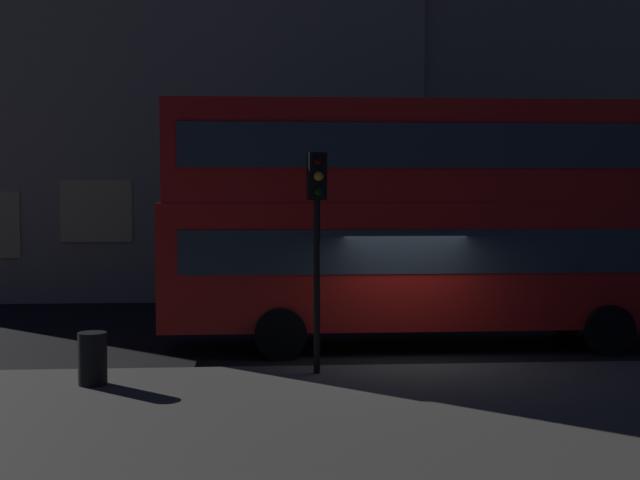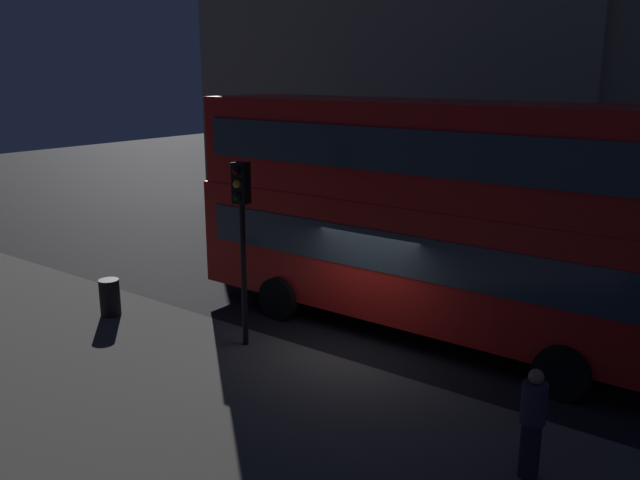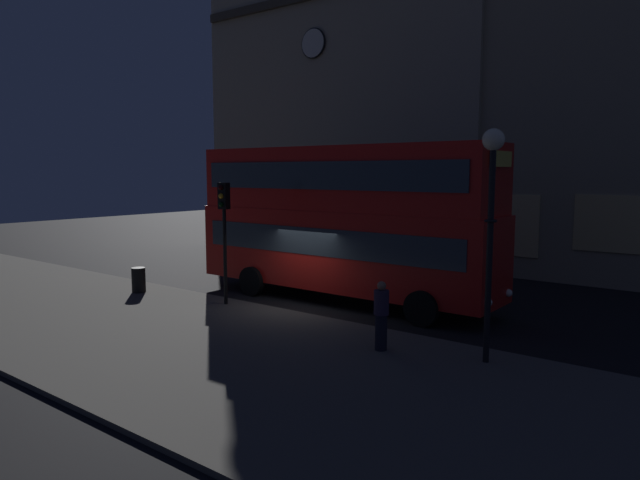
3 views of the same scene
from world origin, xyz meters
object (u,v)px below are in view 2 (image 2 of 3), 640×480
(double_decker_bus, at_px, (418,207))
(pedestrian, at_px, (532,422))
(litter_bin, at_px, (110,297))
(traffic_light_near_kerb, at_px, (242,216))

(double_decker_bus, bearing_deg, pedestrian, -44.81)
(double_decker_bus, relative_size, litter_bin, 12.50)
(double_decker_bus, height_order, pedestrian, double_decker_bus)
(pedestrian, xyz_separation_m, litter_bin, (-10.51, 0.42, -0.42))
(pedestrian, bearing_deg, litter_bin, 64.42)
(litter_bin, bearing_deg, traffic_light_near_kerb, 9.23)
(double_decker_bus, height_order, litter_bin, double_decker_bus)
(traffic_light_near_kerb, xyz_separation_m, litter_bin, (-3.87, -0.63, -2.41))
(traffic_light_near_kerb, height_order, pedestrian, traffic_light_near_kerb)
(double_decker_bus, bearing_deg, litter_bin, -149.45)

